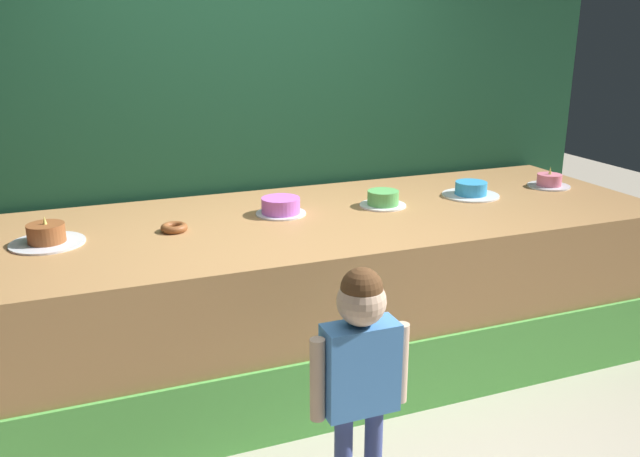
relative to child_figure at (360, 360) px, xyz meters
The scene contains 10 objects.
ground_plane 0.90m from the child_figure, 77.16° to the left, with size 12.00×12.00×0.00m, color #BCB29E.
stage_platform 1.27m from the child_figure, 84.13° to the left, with size 4.31×1.39×0.90m.
curtain_backdrop 2.22m from the child_figure, 86.41° to the left, with size 5.04×0.08×3.16m, color #19472D.
child_figure is the anchor object (origin of this frame).
donut 1.36m from the child_figure, 111.09° to the left, with size 0.14×0.14×0.04m, color brown.
cake_far_left 1.70m from the child_figure, 130.61° to the left, with size 0.36×0.36×0.14m.
cake_left 1.38m from the child_figure, 84.61° to the left, with size 0.28×0.28×0.10m.
cake_center 1.51m from the child_figure, 60.36° to the left, with size 0.27×0.27×0.09m.
cake_right 1.90m from the child_figure, 44.14° to the left, with size 0.35×0.35×0.09m.
cake_far_right 2.38m from the child_figure, 34.10° to the left, with size 0.27×0.27×0.13m.
Camera 1 is at (-1.11, -2.64, 1.94)m, focal length 37.57 mm.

